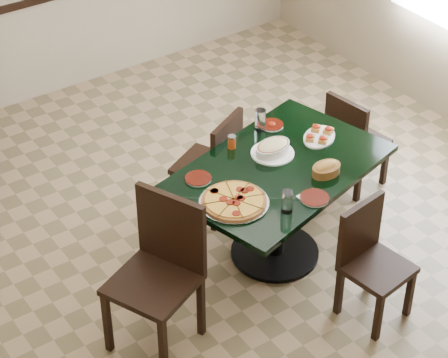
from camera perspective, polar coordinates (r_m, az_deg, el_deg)
floor at (r=6.08m, az=0.78°, el=-5.04°), size 5.50×5.50×0.00m
main_table at (r=5.75m, az=3.53°, el=-0.63°), size 1.61×1.25×0.75m
chair_far at (r=6.17m, az=-0.62°, el=1.17°), size 0.53×0.53×0.84m
chair_near at (r=5.49m, az=9.48°, el=-4.97°), size 0.42×0.42×0.80m
chair_right at (r=6.52m, az=8.38°, el=2.64°), size 0.43×0.43×0.80m
chair_left at (r=5.19m, az=-4.12°, el=-5.55°), size 0.62×0.62×1.00m
pepperoni_pizza at (r=5.31m, az=0.66°, el=-1.45°), size 0.43×0.43×0.04m
lasagna_casserole at (r=5.73m, az=3.20°, el=2.02°), size 0.29×0.29×0.09m
bread_basket at (r=5.58m, az=6.70°, el=0.68°), size 0.21×0.14×0.09m
bruschetta_platter at (r=5.92m, az=6.25°, el=2.87°), size 0.35×0.32×0.05m
side_plate_near at (r=5.38m, az=5.93°, el=-1.24°), size 0.18×0.18×0.02m
side_plate_far_r at (r=6.03m, az=3.13°, el=3.55°), size 0.16×0.16×0.03m
side_plate_far_l at (r=5.51m, az=-1.70°, el=0.03°), size 0.17×0.17×0.02m
napkin_setting at (r=5.39m, az=5.76°, el=-1.21°), size 0.14×0.14×0.01m
water_glass_a at (r=5.94m, az=2.39°, el=3.86°), size 0.07×0.07×0.16m
water_glass_b at (r=5.23m, az=4.15°, el=-1.48°), size 0.07×0.07×0.15m
pepper_shaker at (r=5.78m, az=0.52°, el=2.45°), size 0.05×0.05×0.09m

